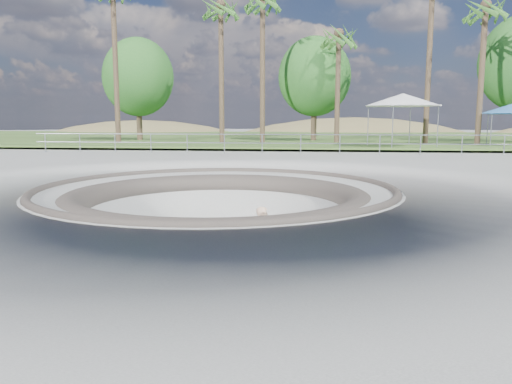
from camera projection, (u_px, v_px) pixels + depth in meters
ground at (217, 188)px, 14.27m from camera, size 180.00×180.00×0.00m
skate_bowl at (218, 250)px, 14.54m from camera, size 14.00×14.00×4.10m
grass_strip at (287, 137)px, 47.63m from camera, size 180.00×36.00×0.12m
distant_hills at (323, 182)px, 70.99m from camera, size 103.20×45.00×28.60m
safety_railing at (262, 144)px, 25.96m from camera, size 25.00×0.06×1.03m
skateboard at (264, 270)px, 12.67m from camera, size 0.90×0.37×0.09m
skater at (264, 238)px, 12.55m from camera, size 0.46×0.63×1.61m
canopy_white at (403, 100)px, 30.64m from camera, size 5.96×5.96×3.24m
canopy_blue at (512, 109)px, 31.91m from camera, size 5.11×5.11×2.65m
palm_b at (221, 13)px, 34.82m from camera, size 2.60×2.60×10.49m
palm_c at (263, 6)px, 34.77m from camera, size 2.60×2.60×11.03m
palm_d at (339, 40)px, 35.06m from camera, size 2.60×2.60×8.55m
palm_f at (485, 14)px, 31.40m from camera, size 2.60×2.60×9.69m
bushy_tree_left at (138, 77)px, 39.59m from camera, size 5.66×5.15×8.17m
bushy_tree_mid at (315, 77)px, 38.79m from camera, size 5.64×5.12×8.13m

